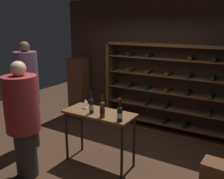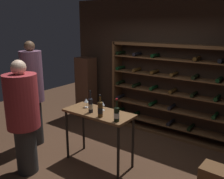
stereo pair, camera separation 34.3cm
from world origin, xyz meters
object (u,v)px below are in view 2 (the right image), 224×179
(wine_crate, at_px, (218,179))
(wine_glass_stemmed_center, at_px, (103,104))
(wine_bottle_black_capsule, at_px, (91,105))
(person_bystander_dark_jacket, at_px, (23,114))
(wine_rack, at_px, (173,92))
(person_guest_plum_blouse, at_px, (33,88))
(wine_bottle_amber_reserve, at_px, (100,109))
(display_cabinet, at_px, (86,88))
(wine_bottle_red_label, at_px, (117,114))
(wine_glass_stemmed_right, at_px, (86,101))
(tasting_table, at_px, (99,119))

(wine_crate, xyz_separation_m, wine_glass_stemmed_center, (-1.84, -0.33, 0.88))
(wine_bottle_black_capsule, bearing_deg, person_bystander_dark_jacket, -131.18)
(wine_crate, bearing_deg, wine_rack, 133.93)
(wine_glass_stemmed_center, bearing_deg, person_bystander_dark_jacket, -128.62)
(person_guest_plum_blouse, xyz_separation_m, wine_bottle_amber_reserve, (1.67, -0.00, -0.07))
(display_cabinet, height_order, wine_bottle_red_label, display_cabinet)
(wine_bottle_black_capsule, bearing_deg, wine_crate, 15.16)
(person_bystander_dark_jacket, height_order, wine_glass_stemmed_right, person_bystander_dark_jacket)
(wine_bottle_black_capsule, distance_m, wine_glass_stemmed_center, 0.22)
(tasting_table, height_order, person_guest_plum_blouse, person_guest_plum_blouse)
(wine_bottle_black_capsule, xyz_separation_m, wine_glass_stemmed_right, (-0.23, 0.15, -0.01))
(display_cabinet, relative_size, wine_glass_stemmed_center, 10.00)
(tasting_table, xyz_separation_m, wine_bottle_amber_reserve, (0.17, -0.16, 0.25))
(wine_rack, distance_m, person_guest_plum_blouse, 2.83)
(person_bystander_dark_jacket, bearing_deg, wine_glass_stemmed_right, -126.60)
(wine_bottle_red_label, height_order, wine_glass_stemmed_right, wine_bottle_red_label)
(tasting_table, bearing_deg, display_cabinet, 137.07)
(person_guest_plum_blouse, xyz_separation_m, wine_glass_stemmed_right, (1.18, 0.21, -0.09))
(person_bystander_dark_jacket, bearing_deg, wine_bottle_black_capsule, -141.51)
(wine_rack, bearing_deg, wine_bottle_red_label, -92.21)
(wine_rack, distance_m, wine_crate, 2.04)
(person_guest_plum_blouse, height_order, wine_bottle_black_capsule, person_guest_plum_blouse)
(wine_bottle_amber_reserve, distance_m, wine_glass_stemmed_center, 0.31)
(person_bystander_dark_jacket, height_order, person_guest_plum_blouse, person_guest_plum_blouse)
(wine_glass_stemmed_center, bearing_deg, wine_rack, 71.92)
(display_cabinet, distance_m, wine_bottle_black_capsule, 2.34)
(wine_bottle_amber_reserve, xyz_separation_m, wine_glass_stemmed_center, (-0.16, 0.26, -0.02))
(wine_crate, bearing_deg, wine_glass_stemmed_right, -170.13)
(wine_rack, distance_m, person_bystander_dark_jacket, 2.98)
(display_cabinet, distance_m, wine_bottle_red_label, 2.80)
(person_bystander_dark_jacket, xyz_separation_m, wine_crate, (2.63, 1.32, -0.83))
(tasting_table, relative_size, person_guest_plum_blouse, 0.58)
(tasting_table, distance_m, wine_bottle_red_label, 0.57)
(person_guest_plum_blouse, bearing_deg, wine_bottle_black_capsule, -52.18)
(tasting_table, relative_size, wine_bottle_black_capsule, 3.24)
(tasting_table, height_order, wine_glass_stemmed_center, wine_glass_stemmed_center)
(person_bystander_dark_jacket, xyz_separation_m, wine_glass_stemmed_center, (0.79, 0.99, 0.05))
(person_guest_plum_blouse, bearing_deg, wine_rack, -11.54)
(tasting_table, bearing_deg, person_guest_plum_blouse, -173.76)
(wine_crate, bearing_deg, person_guest_plum_blouse, -170.01)
(wine_crate, height_order, wine_glass_stemmed_right, wine_glass_stemmed_right)
(tasting_table, xyz_separation_m, wine_crate, (1.86, 0.43, -0.64))
(wine_bottle_red_label, distance_m, wine_glass_stemmed_right, 0.83)
(tasting_table, bearing_deg, wine_bottle_red_label, -19.00)
(person_bystander_dark_jacket, xyz_separation_m, person_guest_plum_blouse, (-0.72, 0.73, 0.14))
(wine_bottle_black_capsule, bearing_deg, wine_bottle_amber_reserve, -14.59)
(wine_glass_stemmed_right, bearing_deg, display_cabinet, 132.15)
(wine_crate, distance_m, wine_glass_stemmed_right, 2.37)
(wine_bottle_black_capsule, bearing_deg, person_guest_plum_blouse, -177.35)
(wine_bottle_amber_reserve, bearing_deg, wine_rack, 78.69)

